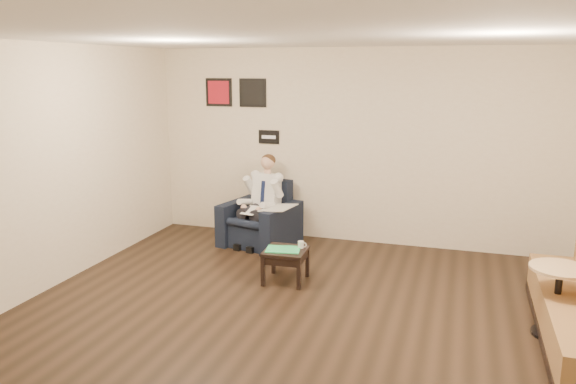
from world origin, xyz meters
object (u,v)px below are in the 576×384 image
(armchair, at_px, (260,214))
(coffee_mug, at_px, (301,245))
(smartphone, at_px, (292,246))
(side_table, at_px, (286,265))
(cafe_table, at_px, (557,302))
(seated_man, at_px, (255,204))
(green_folder, at_px, (283,249))

(armchair, xyz_separation_m, coffee_mug, (0.96, -1.17, -0.01))
(armchair, xyz_separation_m, smartphone, (0.84, -1.14, -0.05))
(side_table, distance_m, coffee_mug, 0.31)
(armchair, height_order, cafe_table, armchair)
(coffee_mug, distance_m, cafe_table, 2.81)
(armchair, height_order, seated_man, seated_man)
(smartphone, bearing_deg, armchair, 134.25)
(cafe_table, bearing_deg, seated_man, 155.16)
(side_table, bearing_deg, green_folder, -143.96)
(coffee_mug, xyz_separation_m, smartphone, (-0.12, 0.03, -0.04))
(green_folder, bearing_deg, side_table, 36.04)
(smartphone, bearing_deg, cafe_table, -6.14)
(armchair, bearing_deg, green_folder, -46.10)
(seated_man, bearing_deg, armchair, 90.00)
(armchair, bearing_deg, smartphone, -40.47)
(seated_man, height_order, smartphone, seated_man)
(seated_man, height_order, coffee_mug, seated_man)
(smartphone, height_order, cafe_table, cafe_table)
(side_table, bearing_deg, cafe_table, -10.89)
(green_folder, height_order, cafe_table, cafe_table)
(armchair, distance_m, seated_man, 0.20)
(smartphone, bearing_deg, coffee_mug, -7.10)
(seated_man, height_order, green_folder, seated_man)
(armchair, distance_m, cafe_table, 4.12)
(green_folder, xyz_separation_m, coffee_mug, (0.18, 0.13, 0.04))
(coffee_mug, bearing_deg, cafe_table, -13.75)
(green_folder, relative_size, smartphone, 3.21)
(seated_man, relative_size, smartphone, 9.95)
(side_table, bearing_deg, smartphone, 74.99)
(armchair, relative_size, seated_man, 0.75)
(seated_man, height_order, cafe_table, seated_man)
(side_table, relative_size, cafe_table, 0.70)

